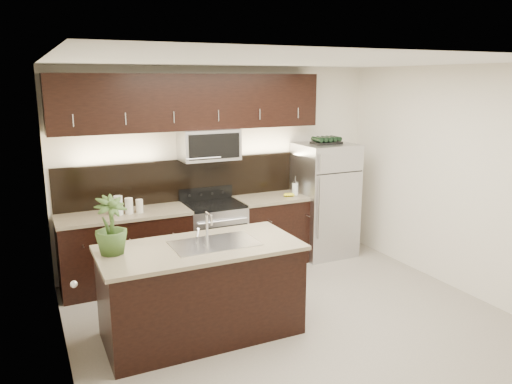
% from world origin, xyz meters
% --- Properties ---
extents(ground, '(4.50, 4.50, 0.00)m').
position_xyz_m(ground, '(0.00, 0.00, 0.00)').
color(ground, gray).
rests_on(ground, ground).
extents(room_walls, '(4.52, 4.02, 2.71)m').
position_xyz_m(room_walls, '(-0.11, -0.04, 1.70)').
color(room_walls, silver).
rests_on(room_walls, ground).
extents(counter_run, '(3.51, 0.65, 0.94)m').
position_xyz_m(counter_run, '(-0.46, 1.69, 0.47)').
color(counter_run, black).
rests_on(counter_run, ground).
extents(upper_fixtures, '(3.49, 0.40, 1.66)m').
position_xyz_m(upper_fixtures, '(-0.43, 1.84, 2.14)').
color(upper_fixtures, black).
rests_on(upper_fixtures, counter_run).
extents(island, '(1.96, 0.96, 0.94)m').
position_xyz_m(island, '(-0.97, 0.13, 0.47)').
color(island, black).
rests_on(island, ground).
extents(sink_faucet, '(0.84, 0.50, 0.28)m').
position_xyz_m(sink_faucet, '(-0.82, 0.14, 0.96)').
color(sink_faucet, silver).
rests_on(sink_faucet, island).
extents(refrigerator, '(0.79, 0.71, 1.64)m').
position_xyz_m(refrigerator, '(1.45, 1.63, 0.82)').
color(refrigerator, '#B2B2B7').
rests_on(refrigerator, ground).
extents(wine_rack, '(0.40, 0.25, 0.10)m').
position_xyz_m(wine_rack, '(1.45, 1.63, 1.68)').
color(wine_rack, black).
rests_on(wine_rack, refrigerator).
extents(plant, '(0.39, 0.39, 0.55)m').
position_xyz_m(plant, '(-1.79, 0.27, 1.21)').
color(plant, '#324E1F').
rests_on(plant, island).
extents(canisters, '(0.35, 0.11, 0.23)m').
position_xyz_m(canisters, '(-1.38, 1.64, 1.04)').
color(canisters, silver).
rests_on(canisters, counter_run).
extents(french_press, '(0.09, 0.09, 0.26)m').
position_xyz_m(french_press, '(0.96, 1.64, 1.04)').
color(french_press, silver).
rests_on(french_press, counter_run).
extents(bananas, '(0.19, 0.17, 0.05)m').
position_xyz_m(bananas, '(0.79, 1.61, 0.96)').
color(bananas, yellow).
rests_on(bananas, counter_run).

